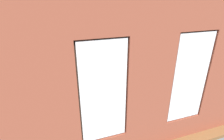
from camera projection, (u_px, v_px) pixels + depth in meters
The scene contains 20 objects.
ground_plane at pixel (111, 95), 6.68m from camera, with size 7.29×6.02×0.10m, color brown.
brick_wall_with_windows at pixel (149, 85), 3.71m from camera, with size 6.69×0.30×3.41m.
white_wall_right at pixel (0, 64), 4.84m from camera, with size 0.10×5.02×3.41m, color silver.
couch_by_window at pixel (109, 124), 4.60m from camera, with size 2.06×0.87×0.80m.
couch_left at pixel (169, 76), 7.38m from camera, with size 1.00×2.04×0.80m.
coffee_table at pixel (105, 89), 6.24m from camera, with size 1.41×0.80×0.44m.
cup_ceramic at pixel (105, 86), 6.20m from camera, with size 0.08×0.08×0.09m, color #4C4C51.
candle_jar at pixel (94, 90), 5.97m from camera, with size 0.08×0.08×0.09m, color #B7333D.
table_plant_small at pixel (109, 86), 6.11m from camera, with size 0.12×0.12×0.19m.
remote_black at pixel (100, 87), 6.25m from camera, with size 0.05×0.17×0.02m, color black.
remote_gray at pixel (114, 84), 6.45m from camera, with size 0.05×0.17×0.02m, color #59595B.
media_console at pixel (23, 100), 5.71m from camera, with size 1.19×0.42×0.59m, color black.
tv_flatscreen at pixel (19, 82), 5.44m from camera, with size 1.12×0.20×0.77m.
papasan_chair at pixel (101, 68), 7.86m from camera, with size 1.07×1.07×0.68m.
potted_plant_foreground_right at pixel (36, 73), 7.40m from camera, with size 0.87×0.90×1.18m.
potted_plant_by_left_couch at pixel (144, 66), 8.54m from camera, with size 0.30×0.30×0.43m.
potted_plant_near_tv at pixel (36, 98), 4.71m from camera, with size 1.06×0.97×1.58m.
potted_plant_corner_near_left at pixel (150, 54), 8.97m from camera, with size 0.92×0.92×1.50m.
potted_plant_between_couches at pixel (158, 102), 4.95m from camera, with size 0.63×0.63×0.97m.
potted_plant_corner_far_left at pixel (217, 92), 5.42m from camera, with size 1.01×1.02×1.23m.
Camera 1 is at (1.81, 5.48, 3.45)m, focal length 28.00 mm.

